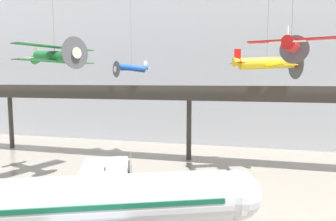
{
  "coord_description": "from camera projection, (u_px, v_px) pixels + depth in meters",
  "views": [
    {
      "loc": [
        7.59,
        -12.26,
        11.34
      ],
      "look_at": [
        1.33,
        12.08,
        8.77
      ],
      "focal_mm": 32.0,
      "sensor_mm": 36.0,
      "label": 1
    }
  ],
  "objects": [
    {
      "name": "suspended_plane_blue_trainer",
      "position": [
        131.0,
        68.0,
        42.77
      ],
      "size": [
        5.57,
        5.39,
        11.54
      ],
      "rotation": [
        0.0,
        0.0,
        4.01
      ],
      "color": "#1E4CAD"
    },
    {
      "name": "suspended_plane_red_highwing",
      "position": [
        291.0,
        45.0,
        23.93
      ],
      "size": [
        6.99,
        5.81,
        10.5
      ],
      "rotation": [
        0.0,
        0.0,
        1.33
      ],
      "color": "red"
    },
    {
      "name": "airliner_silver_main",
      "position": [
        79.0,
        204.0,
        18.96
      ],
      "size": [
        23.5,
        27.5,
        10.11
      ],
      "rotation": [
        0.0,
        0.0,
        0.38
      ],
      "color": "#B7BABF",
      "rests_on": "ground"
    },
    {
      "name": "mezzanine_walkway",
      "position": [
        188.0,
        98.0,
        41.14
      ],
      "size": [
        110.0,
        3.2,
        10.62
      ],
      "color": "#38332D",
      "rests_on": "ground"
    },
    {
      "name": "hangar_back_wall",
      "position": [
        201.0,
        66.0,
        52.6
      ],
      "size": [
        140.0,
        3.0,
        27.61
      ],
      "color": "silver",
      "rests_on": "ground"
    },
    {
      "name": "suspended_plane_green_biplane",
      "position": [
        55.0,
        56.0,
        33.38
      ],
      "size": [
        8.07,
        9.45,
        10.77
      ],
      "rotation": [
        0.0,
        0.0,
        5.94
      ],
      "color": "#1E6B33"
    },
    {
      "name": "suspended_plane_yellow_lowwing",
      "position": [
        266.0,
        63.0,
        34.91
      ],
      "size": [
        8.28,
        9.65,
        11.81
      ],
      "rotation": [
        0.0,
        0.0,
        0.36
      ],
      "color": "yellow"
    }
  ]
}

